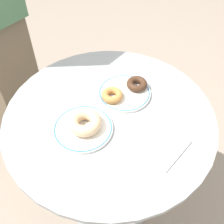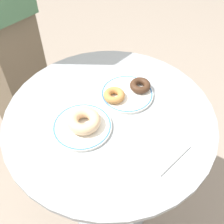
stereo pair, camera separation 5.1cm
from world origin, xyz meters
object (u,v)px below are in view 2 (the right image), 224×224
at_px(donut_chocolate, 140,85).
at_px(plate_left, 82,125).
at_px(plate_right, 127,94).
at_px(donut_old_fashioned, 114,95).
at_px(cafe_table, 110,154).
at_px(donut_glazed, 84,121).
at_px(paper_napkin, 159,148).

bearing_deg(donut_chocolate, plate_left, -169.95).
bearing_deg(plate_right, donut_old_fashioned, 178.39).
height_order(plate_left, donut_old_fashioned, donut_old_fashioned).
bearing_deg(plate_left, cafe_table, -2.29).
bearing_deg(cafe_table, donut_glazed, -177.81).
bearing_deg(plate_left, plate_right, 13.41).
bearing_deg(paper_napkin, donut_chocolate, 69.12).
bearing_deg(donut_chocolate, cafe_table, -162.23).
distance_m(plate_right, paper_napkin, 0.26).
height_order(plate_right, paper_napkin, plate_right).
distance_m(cafe_table, donut_old_fashioned, 0.28).
height_order(donut_chocolate, donut_old_fashioned, same).
xyz_separation_m(plate_right, paper_napkin, (-0.04, -0.25, -0.00)).
height_order(cafe_table, donut_chocolate, donut_chocolate).
bearing_deg(paper_napkin, plate_left, 130.54).
bearing_deg(donut_glazed, plate_right, 16.01).
bearing_deg(cafe_table, donut_chocolate, 17.77).
relative_size(donut_glazed, donut_chocolate, 1.45).
height_order(cafe_table, plate_left, plate_left).
xyz_separation_m(donut_glazed, donut_old_fashioned, (0.15, 0.06, -0.01)).
distance_m(donut_chocolate, paper_napkin, 0.27).
xyz_separation_m(cafe_table, paper_napkin, (0.07, -0.20, 0.25)).
bearing_deg(cafe_table, donut_old_fashioned, 47.73).
xyz_separation_m(donut_chocolate, paper_napkin, (-0.10, -0.25, -0.02)).
relative_size(plate_right, donut_old_fashioned, 2.50).
distance_m(donut_chocolate, donut_old_fashioned, 0.11).
xyz_separation_m(plate_left, donut_glazed, (0.01, -0.01, 0.02)).
bearing_deg(cafe_table, plate_right, 27.33).
relative_size(plate_right, donut_glazed, 1.72).
relative_size(plate_right, paper_napkin, 1.32).
bearing_deg(donut_old_fashioned, plate_right, -1.61).
relative_size(plate_left, donut_glazed, 1.77).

